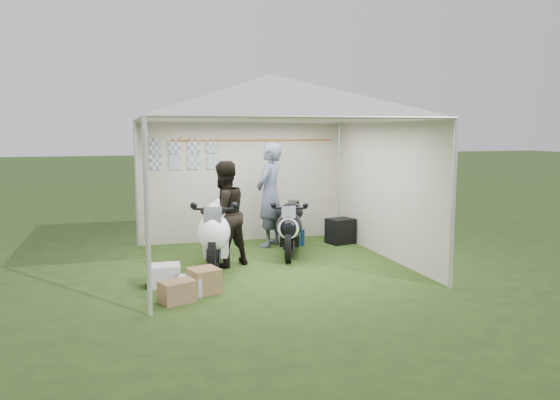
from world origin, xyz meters
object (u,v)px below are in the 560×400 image
(canopy_tent, at_px, (270,102))
(crate_2, at_px, (191,286))
(motorcycle_white, at_px, (218,231))
(motorcycle_black, at_px, (291,225))
(paddock_stand, at_px, (294,236))
(person_blue_jacket, at_px, (270,195))
(crate_3, at_px, (177,292))
(equipment_box, at_px, (340,231))
(crate_1, at_px, (204,281))
(person_dark_jacket, at_px, (224,214))
(crate_0, at_px, (164,275))

(canopy_tent, relative_size, crate_2, 16.92)
(canopy_tent, distance_m, motorcycle_white, 2.17)
(canopy_tent, height_order, motorcycle_white, canopy_tent)
(motorcycle_black, relative_size, paddock_stand, 4.41)
(person_blue_jacket, bearing_deg, crate_3, 5.18)
(motorcycle_black, relative_size, crate_3, 4.39)
(equipment_box, bearing_deg, crate_3, -140.41)
(canopy_tent, xyz_separation_m, motorcycle_black, (0.51, 0.48, -2.06))
(person_blue_jacket, bearing_deg, motorcycle_black, 50.78)
(crate_1, bearing_deg, motorcycle_black, 45.39)
(canopy_tent, height_order, person_blue_jacket, canopy_tent)
(canopy_tent, distance_m, paddock_stand, 2.86)
(canopy_tent, xyz_separation_m, crate_1, (-1.26, -1.31, -2.41))
(motorcycle_white, distance_m, crate_2, 1.53)
(motorcycle_white, bearing_deg, crate_3, -101.02)
(paddock_stand, relative_size, equipment_box, 0.86)
(motorcycle_black, distance_m, crate_1, 2.54)
(motorcycle_white, xyz_separation_m, person_dark_jacket, (0.11, 0.06, 0.25))
(motorcycle_black, bearing_deg, equipment_box, 49.99)
(paddock_stand, height_order, person_blue_jacket, person_blue_jacket)
(motorcycle_black, xyz_separation_m, crate_2, (-1.95, -1.84, -0.39))
(person_blue_jacket, height_order, crate_1, person_blue_jacket)
(motorcycle_white, bearing_deg, motorcycle_black, 35.92)
(motorcycle_white, relative_size, person_dark_jacket, 1.25)
(crate_2, bearing_deg, canopy_tent, 43.35)
(canopy_tent, bearing_deg, crate_1, -133.86)
(person_dark_jacket, distance_m, crate_2, 1.72)
(motorcycle_white, xyz_separation_m, crate_1, (-0.41, -1.29, -0.42))
(crate_0, bearing_deg, equipment_box, 29.86)
(crate_0, bearing_deg, person_blue_jacket, 45.30)
(canopy_tent, bearing_deg, paddock_stand, 57.50)
(person_dark_jacket, xyz_separation_m, equipment_box, (2.44, 1.11, -0.60))
(crate_0, distance_m, crate_2, 0.61)
(paddock_stand, bearing_deg, person_dark_jacket, -141.37)
(canopy_tent, height_order, equipment_box, canopy_tent)
(paddock_stand, relative_size, person_blue_jacket, 0.21)
(person_blue_jacket, bearing_deg, motorcycle_white, -2.91)
(crate_2, bearing_deg, crate_1, 14.98)
(person_dark_jacket, xyz_separation_m, person_blue_jacket, (1.09, 1.25, 0.12))
(person_blue_jacket, relative_size, crate_0, 4.29)
(paddock_stand, bearing_deg, crate_2, -130.53)
(crate_3, bearing_deg, motorcycle_white, 63.55)
(motorcycle_black, relative_size, equipment_box, 3.78)
(motorcycle_white, height_order, crate_1, motorcycle_white)
(crate_1, bearing_deg, crate_2, -165.02)
(person_blue_jacket, bearing_deg, paddock_stand, 129.36)
(paddock_stand, bearing_deg, crate_0, -140.43)
(motorcycle_white, height_order, crate_2, motorcycle_white)
(crate_2, bearing_deg, equipment_box, 38.52)
(crate_0, relative_size, crate_1, 1.22)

